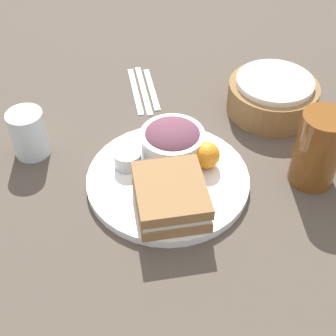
% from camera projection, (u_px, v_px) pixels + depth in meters
% --- Properties ---
extents(ground_plane, '(4.00, 4.00, 0.00)m').
position_uv_depth(ground_plane, '(168.00, 183.00, 0.82)').
color(ground_plane, '#4C4238').
extents(plate, '(0.28, 0.28, 0.02)m').
position_uv_depth(plate, '(168.00, 179.00, 0.82)').
color(plate, white).
rests_on(plate, ground_plane).
extents(sandwich, '(0.15, 0.14, 0.05)m').
position_uv_depth(sandwich, '(171.00, 196.00, 0.75)').
color(sandwich, olive).
rests_on(sandwich, plate).
extents(salad_bowl, '(0.12, 0.12, 0.06)m').
position_uv_depth(salad_bowl, '(172.00, 141.00, 0.84)').
color(salad_bowl, white).
rests_on(salad_bowl, plate).
extents(dressing_cup, '(0.05, 0.05, 0.03)m').
position_uv_depth(dressing_cup, '(127.00, 159.00, 0.82)').
color(dressing_cup, '#B7B7BC').
rests_on(dressing_cup, plate).
extents(orange_wedge, '(0.05, 0.05, 0.05)m').
position_uv_depth(orange_wedge, '(206.00, 155.00, 0.82)').
color(orange_wedge, orange).
rests_on(orange_wedge, plate).
extents(drink_glass, '(0.08, 0.08, 0.14)m').
position_uv_depth(drink_glass, '(318.00, 149.00, 0.78)').
color(drink_glass, brown).
rests_on(drink_glass, ground_plane).
extents(bread_basket, '(0.18, 0.18, 0.08)m').
position_uv_depth(bread_basket, '(272.00, 96.00, 0.95)').
color(bread_basket, olive).
rests_on(bread_basket, ground_plane).
extents(fork, '(0.17, 0.05, 0.01)m').
position_uv_depth(fork, '(135.00, 90.00, 1.02)').
color(fork, silver).
rests_on(fork, ground_plane).
extents(knife, '(0.18, 0.05, 0.01)m').
position_uv_depth(knife, '(143.00, 90.00, 1.02)').
color(knife, silver).
rests_on(knife, ground_plane).
extents(spoon, '(0.16, 0.04, 0.01)m').
position_uv_depth(spoon, '(152.00, 89.00, 1.03)').
color(spoon, silver).
rests_on(spoon, ground_plane).
extents(water_glass, '(0.07, 0.07, 0.09)m').
position_uv_depth(water_glass, '(29.00, 134.00, 0.85)').
color(water_glass, silver).
rests_on(water_glass, ground_plane).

